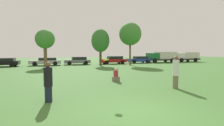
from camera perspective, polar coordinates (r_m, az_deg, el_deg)
The scene contains 15 objects.
ground_plane at distance 6.20m, azimuth 10.60°, elevation -16.02°, with size 120.00×120.00×0.00m, color #3D6B2D.
person_thrower at distance 7.69m, azimuth -20.22°, elevation -5.84°, with size 0.35×0.35×1.67m.
person_catcher at distance 10.47m, azimuth 20.19°, elevation -2.88°, with size 0.35×0.35×1.84m.
frisbee at distance 7.72m, azimuth -1.99°, elevation 0.98°, with size 0.25×0.24×0.10m.
bystander_sitting at distance 12.25m, azimuth 1.28°, elevation -4.26°, with size 0.45×0.38×0.96m.
tree_1 at distance 24.89m, azimuth -21.13°, elevation 7.19°, with size 2.53×2.53×5.03m.
tree_2 at distance 25.96m, azimuth -3.81°, elevation 7.30°, with size 2.68×2.68×5.44m.
tree_3 at distance 26.77m, azimuth 6.00°, elevation 9.43°, with size 3.36×3.36×6.49m.
parked_car_black at distance 28.40m, azimuth -31.77°, elevation 0.27°, with size 3.89×2.22×1.20m.
parked_car_silver at distance 28.11m, azimuth -20.87°, elevation 0.52°, with size 4.60×2.03×1.16m.
parked_car_grey at distance 28.60m, azimuth -11.21°, elevation 0.79°, with size 4.17×2.15×1.24m.
parked_car_red at distance 29.73m, azimuth 0.53°, elevation 1.05°, with size 4.50×2.14×1.30m.
parked_car_blue at distance 32.25m, azimuth 8.92°, elevation 1.17°, with size 4.30×2.02×1.24m.
delivery_truck_green at distance 35.11m, azimuth 15.99°, elevation 2.09°, with size 6.19×2.74×2.05m.
delivery_truck_white at distance 38.85m, azimuth 23.08°, elevation 2.04°, with size 5.62×2.63×1.97m.
Camera 1 is at (-3.04, -4.99, 2.09)m, focal length 27.86 mm.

